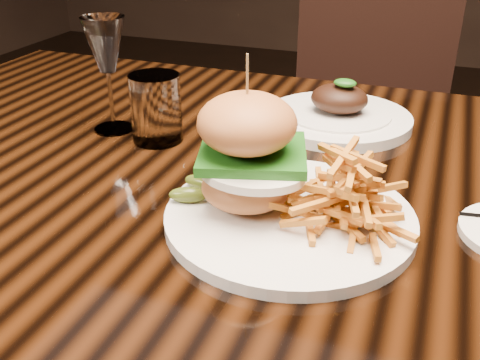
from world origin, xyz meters
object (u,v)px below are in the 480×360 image
(chair_far, at_px, (369,109))
(far_dish, at_px, (338,115))
(dining_table, at_px, (298,220))
(wine_glass, at_px, (105,49))
(burger_plate, at_px, (290,182))

(chair_far, bearing_deg, far_dish, -94.73)
(dining_table, distance_m, wine_glass, 0.40)
(wine_glass, bearing_deg, dining_table, -8.98)
(dining_table, height_order, far_dish, far_dish)
(dining_table, xyz_separation_m, burger_plate, (0.02, -0.13, 0.13))
(wine_glass, bearing_deg, burger_plate, -27.47)
(far_dish, height_order, chair_far, chair_far)
(chair_far, bearing_deg, dining_table, -95.98)
(burger_plate, bearing_deg, wine_glass, 148.09)
(burger_plate, bearing_deg, dining_table, 93.98)
(dining_table, height_order, wine_glass, wine_glass)
(burger_plate, bearing_deg, far_dish, 87.13)
(dining_table, relative_size, wine_glass, 8.55)
(burger_plate, bearing_deg, chair_far, 87.75)
(wine_glass, distance_m, far_dish, 0.40)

